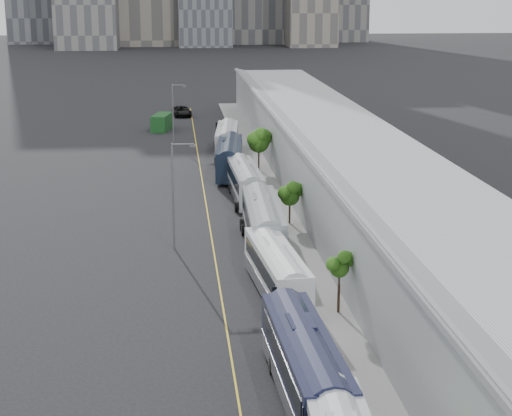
{
  "coord_description": "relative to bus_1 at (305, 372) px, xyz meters",
  "views": [
    {
      "loc": [
        -4.54,
        -21.83,
        21.12
      ],
      "look_at": [
        2.27,
        48.55,
        3.0
      ],
      "focal_mm": 60.0,
      "sensor_mm": 36.0,
      "label": 1
    }
  ],
  "objects": [
    {
      "name": "depot",
      "position": [
        11.0,
        35.96,
        1.86
      ],
      "size": [
        12.45,
        160.4,
        7.2
      ],
      "color": "gray",
      "rests_on": "ground"
    },
    {
      "name": "lane_line",
      "position": [
        -3.49,
        35.96,
        -1.65
      ],
      "size": [
        0.12,
        160.0,
        0.02
      ],
      "primitive_type": "cube",
      "color": "gold",
      "rests_on": "ground"
    },
    {
      "name": "bus_3",
      "position": [
        0.73,
        27.92,
        0.06
      ],
      "size": [
        3.21,
        14.01,
        4.07
      ],
      "rotation": [
        0.0,
        0.0,
        -0.03
      ],
      "color": "gray",
      "rests_on": "ground"
    },
    {
      "name": "tree_1",
      "position": [
        4.15,
        12.15,
        1.7
      ],
      "size": [
        1.32,
        1.32,
        4.1
      ],
      "color": "black",
      "rests_on": "ground"
    },
    {
      "name": "street_lamp_far",
      "position": [
        -6.44,
        80.25,
        3.1
      ],
      "size": [
        2.04,
        0.22,
        8.15
      ],
      "color": "#59595E",
      "rests_on": "ground"
    },
    {
      "name": "suv",
      "position": [
        -5.15,
        105.67,
        -0.79
      ],
      "size": [
        3.57,
        6.51,
        1.73
      ],
      "primitive_type": "imported",
      "rotation": [
        0.0,
        0.0,
        0.12
      ],
      "color": "black",
      "rests_on": "ground"
    },
    {
      "name": "tree_2",
      "position": [
        3.9,
        34.77,
        1.29
      ],
      "size": [
        1.81,
        1.81,
        3.87
      ],
      "color": "black",
      "rests_on": "ground"
    },
    {
      "name": "bus_2",
      "position": [
        0.44,
        16.04,
        -0.12
      ],
      "size": [
        3.52,
        12.65,
        3.65
      ],
      "rotation": [
        0.0,
        0.0,
        0.08
      ],
      "color": "white",
      "rests_on": "ground"
    },
    {
      "name": "bus_1",
      "position": [
        0.0,
        0.0,
        0.0
      ],
      "size": [
        3.22,
        13.5,
        3.92
      ],
      "rotation": [
        0.0,
        0.0,
        0.04
      ],
      "color": "#171A33",
      "rests_on": "ground"
    },
    {
      "name": "bus_5",
      "position": [
        -0.15,
        57.18,
        0.04
      ],
      "size": [
        4.04,
        13.96,
        4.02
      ],
      "rotation": [
        0.0,
        0.0,
        -0.09
      ],
      "color": "black",
      "rests_on": "ground"
    },
    {
      "name": "bus_6",
      "position": [
        0.33,
        69.39,
        0.0
      ],
      "size": [
        3.92,
        13.62,
        3.93
      ],
      "rotation": [
        0.0,
        0.0,
        -0.09
      ],
      "color": "#BBBBBD",
      "rests_on": "ground"
    },
    {
      "name": "sidewalk",
      "position": [
        7.01,
        35.96,
        -1.6
      ],
      "size": [
        10.0,
        170.0,
        0.12
      ],
      "primitive_type": "cube",
      "color": "gray",
      "rests_on": "ground"
    },
    {
      "name": "street_lamp_near",
      "position": [
        -6.57,
        28.15,
        3.52
      ],
      "size": [
        2.04,
        0.22,
        8.96
      ],
      "color": "#59595E",
      "rests_on": "ground"
    },
    {
      "name": "bus_4",
      "position": [
        0.61,
        44.46,
        -0.07
      ],
      "size": [
        2.98,
        12.93,
        3.76
      ],
      "rotation": [
        0.0,
        0.0,
        0.03
      ],
      "color": "#9EA2A8",
      "rests_on": "ground"
    },
    {
      "name": "shipping_container",
      "position": [
        -8.38,
        90.72,
        -0.41
      ],
      "size": [
        3.44,
        6.38,
        2.5
      ],
      "primitive_type": "cube",
      "rotation": [
        0.0,
        0.0,
        -0.21
      ],
      "color": "#123B16",
      "rests_on": "ground"
    },
    {
      "name": "tree_3",
      "position": [
        3.47,
        59.03,
        2.23
      ],
      "size": [
        2.56,
        2.56,
        5.18
      ],
      "color": "black",
      "rests_on": "ground"
    }
  ]
}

